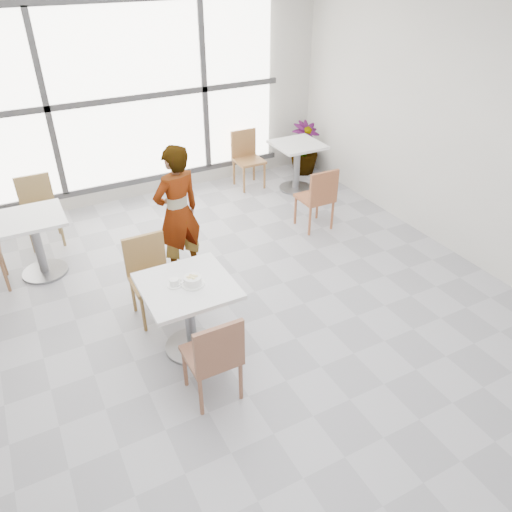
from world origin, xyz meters
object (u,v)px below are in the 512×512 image
bg_table_right (297,160)px  plant_right (304,148)px  main_table (189,304)px  oatmeal_bowl (193,280)px  bg_chair_right_far (247,155)px  bg_chair_right_near (318,195)px  chair_near (215,355)px  bg_chair_left_far (39,206)px  person (178,213)px  bg_table_left (36,237)px  chair_far (150,272)px  coffee_cup (175,283)px

bg_table_right → plant_right: bearing=48.2°
main_table → oatmeal_bowl: bearing=-32.7°
oatmeal_bowl → bg_chair_right_far: bg_chair_right_far is taller
bg_chair_right_near → plant_right: size_ratio=1.02×
chair_near → bg_chair_left_far: 3.61m
chair_near → person: 2.03m
bg_chair_right_far → main_table: bearing=-124.8°
bg_table_left → bg_chair_right_near: bearing=-10.0°
chair_far → person: 0.82m
main_table → chair_near: chair_near is taller
bg_table_left → plant_right: bearing=14.9°
chair_near → bg_chair_right_near: same height
bg_chair_left_far → bg_chair_right_far: same height
main_table → chair_far: chair_far is taller
bg_table_right → bg_chair_left_far: 3.75m
bg_chair_left_far → bg_chair_right_near: 3.59m
bg_table_left → plant_right: 4.50m
bg_table_left → bg_chair_right_near: bg_chair_right_near is taller
oatmeal_bowl → bg_chair_right_far: (2.15, 3.20, -0.29)m
plant_right → chair_far: bearing=-144.3°
chair_near → oatmeal_bowl: bearing=-97.9°
bg_table_right → chair_far: bearing=-146.7°
oatmeal_bowl → bg_table_left: bearing=118.6°
chair_far → bg_table_left: chair_far is taller
bg_chair_right_far → bg_chair_left_far: bearing=-173.5°
bg_chair_right_near → plant_right: 1.99m
person → bg_table_left: (-1.45, 0.74, -0.30)m
bg_chair_right_far → coffee_cup: bearing=-126.2°
bg_chair_right_far → bg_table_right: bearing=-40.5°
chair_far → bg_chair_left_far: (-0.79, 2.10, 0.00)m
bg_table_left → bg_table_right: size_ratio=1.00×
oatmeal_bowl → coffee_cup: size_ratio=1.32×
coffee_cup → bg_chair_right_far: size_ratio=0.18×
oatmeal_bowl → bg_chair_right_far: 3.87m
bg_table_left → bg_chair_left_far: bg_chair_left_far is taller
bg_table_left → bg_chair_right_near: 3.49m
oatmeal_bowl → bg_table_left: 2.35m
coffee_cup → bg_chair_left_far: bearing=106.7°
oatmeal_bowl → bg_table_right: 3.86m
plant_right → chair_near: bearing=-130.7°
chair_far → bg_chair_right_far: bearing=46.3°
main_table → coffee_cup: (-0.10, 0.03, 0.26)m
chair_far → bg_table_left: bearing=125.4°
bg_chair_right_far → plant_right: (1.08, 0.00, -0.07)m
chair_near → oatmeal_bowl: (0.09, 0.66, 0.29)m
chair_far → bg_table_right: size_ratio=1.16×
bg_table_left → bg_chair_left_far: 0.81m
chair_near → bg_chair_right_far: 4.46m
chair_near → chair_far: bearing=-85.8°
bg_chair_left_far → bg_chair_right_near: (3.30, -1.41, 0.00)m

